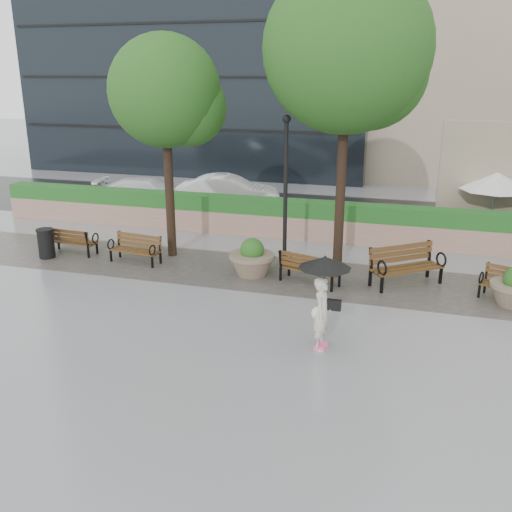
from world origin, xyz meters
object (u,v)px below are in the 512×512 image
(bench_0, at_px, (73,246))
(car_right, at_px, (228,192))
(lamppost, at_px, (285,203))
(car_left, at_px, (148,193))
(bench_2, at_px, (309,275))
(bench_4, at_px, (512,293))
(planter_left, at_px, (252,261))
(bench_1, at_px, (136,255))
(pedestrian, at_px, (323,294))
(bench_3, at_px, (406,274))
(trash_bin, at_px, (46,244))

(bench_0, bearing_deg, car_right, -105.07)
(lamppost, bearing_deg, car_left, 141.30)
(bench_2, distance_m, bench_4, 5.27)
(bench_0, xyz_separation_m, planter_left, (6.21, -0.32, 0.18))
(bench_0, bearing_deg, planter_left, -178.43)
(bench_0, bearing_deg, lamppost, -170.41)
(bench_1, relative_size, pedestrian, 0.82)
(bench_0, bearing_deg, bench_3, -174.77)
(trash_bin, bearing_deg, bench_1, 6.96)
(bench_2, relative_size, pedestrian, 0.88)
(bench_2, distance_m, car_right, 9.73)
(bench_2, height_order, pedestrian, pedestrian)
(trash_bin, bearing_deg, bench_0, 48.16)
(car_left, xyz_separation_m, car_right, (3.41, 0.90, 0.07))
(bench_2, relative_size, car_right, 0.42)
(bench_3, bearing_deg, lamppost, 134.01)
(pedestrian, bearing_deg, car_right, 33.46)
(planter_left, xyz_separation_m, car_right, (-3.50, 7.95, 0.28))
(bench_4, bearing_deg, car_right, 165.26)
(bench_1, distance_m, planter_left, 3.81)
(bench_0, bearing_deg, bench_2, -179.48)
(bench_2, bearing_deg, bench_4, -161.15)
(bench_2, xyz_separation_m, car_right, (-5.24, 8.19, 0.44))
(planter_left, height_order, car_right, car_right)
(bench_3, bearing_deg, pedestrian, -147.73)
(car_left, xyz_separation_m, pedestrian, (9.66, -11.01, 0.60))
(bench_4, height_order, planter_left, planter_left)
(car_left, distance_m, pedestrian, 14.66)
(bench_2, bearing_deg, lamppost, -32.27)
(bench_1, xyz_separation_m, bench_2, (5.55, -0.31, 0.01))
(car_right, relative_size, pedestrian, 2.12)
(bench_2, bearing_deg, planter_left, 9.28)
(car_right, bearing_deg, bench_3, -143.05)
(bench_0, relative_size, planter_left, 1.24)
(car_right, bearing_deg, bench_4, -136.57)
(bench_1, xyz_separation_m, bench_3, (8.12, 0.38, 0.07))
(bench_3, xyz_separation_m, trash_bin, (-11.07, -0.74, 0.12))
(planter_left, bearing_deg, bench_2, -7.71)
(bench_4, relative_size, pedestrian, 0.84)
(bench_1, bearing_deg, bench_3, 10.21)
(trash_bin, relative_size, car_right, 0.21)
(bench_2, xyz_separation_m, pedestrian, (1.02, -3.72, 0.97))
(bench_2, relative_size, planter_left, 1.35)
(bench_3, xyz_separation_m, lamppost, (-3.58, 0.49, 1.68))
(bench_1, bearing_deg, car_right, 95.28)
(bench_1, bearing_deg, car_left, 121.43)
(trash_bin, relative_size, lamppost, 0.20)
(car_right, bearing_deg, bench_1, 168.52)
(bench_4, bearing_deg, bench_2, -155.54)
(bench_3, relative_size, planter_left, 1.56)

